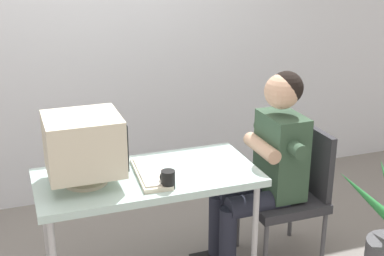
{
  "coord_description": "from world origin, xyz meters",
  "views": [
    {
      "loc": [
        -0.7,
        -2.72,
        2.03
      ],
      "look_at": [
        0.27,
        0.0,
        1.0
      ],
      "focal_mm": 49.59,
      "sensor_mm": 36.0,
      "label": 1
    }
  ],
  "objects": [
    {
      "name": "person_seated",
      "position": [
        0.78,
        0.02,
        0.71
      ],
      "size": [
        0.69,
        0.54,
        1.29
      ],
      "color": "#334C38",
      "rests_on": "ground_plane"
    },
    {
      "name": "wall_back",
      "position": [
        0.3,
        1.4,
        1.5
      ],
      "size": [
        8.0,
        0.1,
        3.0
      ],
      "primitive_type": "cube",
      "color": "silver",
      "rests_on": "ground_plane"
    },
    {
      "name": "office_chair",
      "position": [
        0.97,
        0.02,
        0.5
      ],
      "size": [
        0.48,
        0.48,
        0.9
      ],
      "color": "#4C4C51",
      "rests_on": "ground_plane"
    },
    {
      "name": "desk_mug",
      "position": [
        0.06,
        -0.21,
        0.81
      ],
      "size": [
        0.08,
        0.09,
        0.1
      ],
      "color": "black",
      "rests_on": "desk"
    },
    {
      "name": "desk",
      "position": [
        0.0,
        0.0,
        0.7
      ],
      "size": [
        1.28,
        0.62,
        0.75
      ],
      "color": "#B7B7BC",
      "rests_on": "ground_plane"
    },
    {
      "name": "crt_monitor",
      "position": [
        -0.35,
        -0.0,
        0.98
      ],
      "size": [
        0.41,
        0.38,
        0.39
      ],
      "color": "beige",
      "rests_on": "desk"
    },
    {
      "name": "keyboard",
      "position": [
        0.01,
        -0.02,
        0.77
      ],
      "size": [
        0.19,
        0.47,
        0.03
      ],
      "color": "beige",
      "rests_on": "desk"
    }
  ]
}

